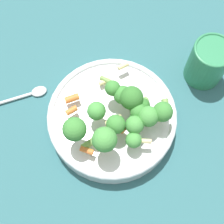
# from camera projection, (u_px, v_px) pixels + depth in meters

# --- Properties ---
(ground_plane) EXTENTS (3.00, 3.00, 0.00)m
(ground_plane) POSITION_uv_depth(u_px,v_px,m) (112.00, 122.00, 0.70)
(ground_plane) COLOR #2D6066
(bowl) EXTENTS (0.28, 0.28, 0.05)m
(bowl) POSITION_uv_depth(u_px,v_px,m) (112.00, 118.00, 0.67)
(bowl) COLOR silver
(bowl) RESTS_ON ground_plane
(pasta_salad) EXTENTS (0.20, 0.22, 0.09)m
(pasta_salad) POSITION_uv_depth(u_px,v_px,m) (121.00, 116.00, 0.60)
(pasta_salad) COLOR #8CB766
(pasta_salad) RESTS_ON bowl
(cup) EXTENTS (0.09, 0.09, 0.11)m
(cup) POSITION_uv_depth(u_px,v_px,m) (208.00, 62.00, 0.70)
(cup) COLOR #2D7F51
(cup) RESTS_ON ground_plane
(spoon) EXTENTS (0.10, 0.16, 0.01)m
(spoon) POSITION_uv_depth(u_px,v_px,m) (24.00, 96.00, 0.72)
(spoon) COLOR silver
(spoon) RESTS_ON ground_plane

